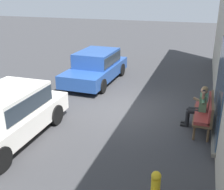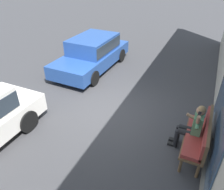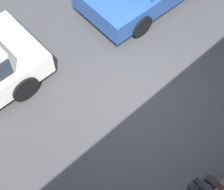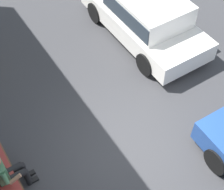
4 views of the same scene
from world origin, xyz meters
TOP-DOWN VIEW (x-y plane):
  - ground_plane at (0.00, 0.00)m, footprint 60.00×60.00m
  - bench at (0.72, 2.90)m, footprint 1.70×0.55m
  - person_on_phone at (0.60, 2.67)m, footprint 0.73×0.74m
  - parked_car_near at (-2.81, -2.10)m, footprint 4.36×1.96m

SIDE VIEW (x-z plane):
  - ground_plane at x=0.00m, z-range 0.00..0.00m
  - bench at x=0.72m, z-range 0.09..1.14m
  - person_on_phone at x=0.60m, z-range 0.05..1.43m
  - parked_car_near at x=-2.81m, z-range 0.06..1.50m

